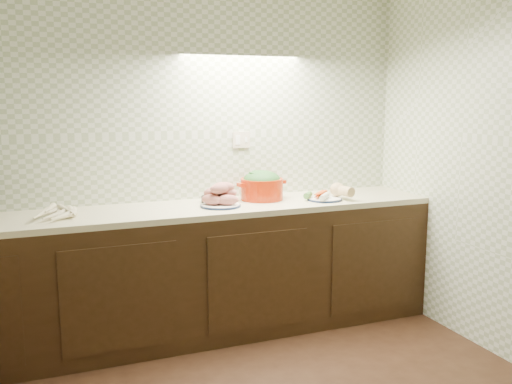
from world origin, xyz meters
name	(u,v)px	position (x,y,z in m)	size (l,w,h in m)	color
room	(266,99)	(0.00, 0.00, 1.63)	(3.60, 3.60, 2.60)	black
counter	(89,335)	(-0.68, 0.68, 0.45)	(3.60, 3.60, 0.90)	black
parsnip_pile	(54,214)	(-0.79, 1.46, 0.93)	(0.36, 0.38, 0.07)	beige
sweet_potato_plate	(221,197)	(0.28, 1.45, 0.97)	(0.28, 0.28, 0.17)	#111C3C
onion_bowl	(210,197)	(0.25, 1.62, 0.94)	(0.13, 0.13, 0.10)	black
dutch_oven	(262,185)	(0.63, 1.59, 1.00)	(0.38, 0.34, 0.21)	#AA2307
veg_plate	(330,194)	(1.09, 1.41, 0.94)	(0.33, 0.26, 0.12)	#111C3C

